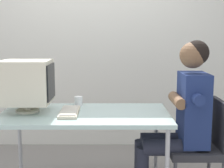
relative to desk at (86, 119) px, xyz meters
The scene contains 7 objects.
wall_back 1.64m from the desk, 77.91° to the left, with size 8.00×0.10×3.00m, color silver.
desk is the anchor object (origin of this frame).
crt_monitor 0.59m from the desk, behind, with size 0.42×0.38×0.45m.
keyboard 0.14m from the desk, 168.41° to the right, with size 0.16×0.41×0.03m.
office_chair 1.04m from the desk, ahead, with size 0.45×0.45×0.86m.
person_seated 0.83m from the desk, ahead, with size 0.73×0.56×1.37m.
desk_mug 0.33m from the desk, 105.26° to the left, with size 0.07×0.09×0.09m.
Camera 1 is at (0.23, -2.75, 1.42)m, focal length 52.95 mm.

